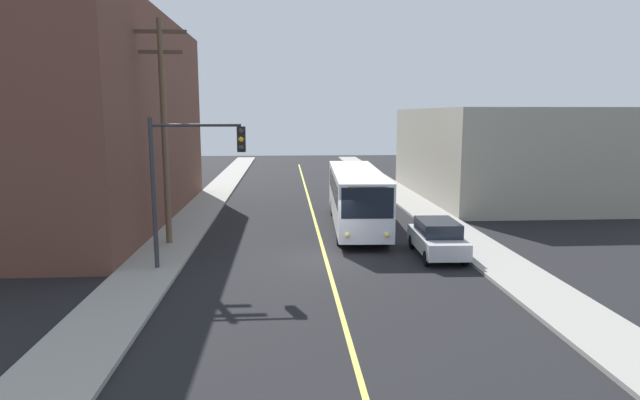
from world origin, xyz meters
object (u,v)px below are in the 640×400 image
(parked_car_silver, at_px, (437,238))
(utility_pole_near, at_px, (164,123))
(city_bus, at_px, (356,195))
(traffic_signal_left_corner, at_px, (192,165))

(parked_car_silver, height_order, utility_pole_near, utility_pole_near)
(parked_car_silver, relative_size, utility_pole_near, 0.43)
(city_bus, bearing_deg, parked_car_silver, -66.70)
(city_bus, xyz_separation_m, parked_car_silver, (2.79, -6.48, -0.98))
(city_bus, relative_size, utility_pole_near, 1.17)
(utility_pole_near, relative_size, traffic_signal_left_corner, 1.74)
(utility_pole_near, height_order, traffic_signal_left_corner, utility_pole_near)
(utility_pole_near, bearing_deg, parked_car_silver, -12.66)
(parked_car_silver, bearing_deg, traffic_signal_left_corner, -171.73)
(parked_car_silver, relative_size, traffic_signal_left_corner, 0.74)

